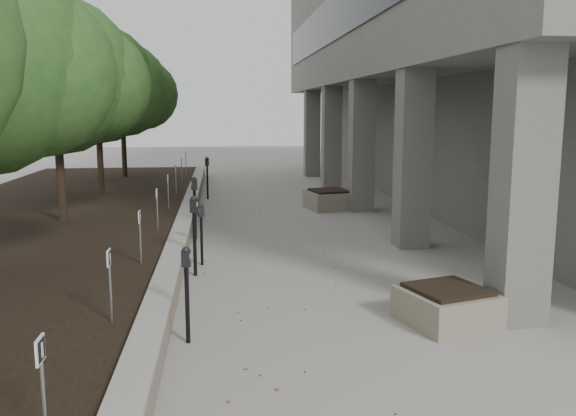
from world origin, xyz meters
TOP-DOWN VIEW (x-y plane):
  - ground at (0.00, 0.00)m, footprint 90.00×90.00m
  - retaining_wall at (-1.82, 9.00)m, footprint 0.39×26.00m
  - planting_bed at (-5.50, 9.00)m, footprint 7.00×26.00m
  - crabapple_tree_3 at (-4.80, 8.00)m, footprint 4.60×4.00m
  - crabapple_tree_4 at (-4.80, 13.00)m, footprint 4.60×4.00m
  - crabapple_tree_5 at (-4.80, 18.00)m, footprint 4.60×4.00m
  - parking_sign_1 at (-2.35, -2.50)m, footprint 0.04×0.22m
  - parking_sign_2 at (-2.35, 0.50)m, footprint 0.04×0.22m
  - parking_sign_3 at (-2.35, 3.50)m, footprint 0.04×0.22m
  - parking_sign_4 at (-2.35, 6.50)m, footprint 0.04×0.22m
  - parking_sign_5 at (-2.35, 9.50)m, footprint 0.04×0.22m
  - parking_sign_6 at (-2.35, 12.50)m, footprint 0.04×0.22m
  - parking_sign_7 at (-2.35, 15.50)m, footprint 0.04×0.22m
  - parking_sign_8 at (-2.35, 18.50)m, footprint 0.04×0.22m
  - parking_meter_1 at (-1.39, 0.67)m, footprint 0.15×0.12m
  - parking_meter_2 at (-1.42, 4.04)m, footprint 0.18×0.15m
  - parking_meter_3 at (-1.32, 4.82)m, footprint 0.15×0.12m
  - parking_meter_4 at (-1.55, 7.38)m, footprint 0.18×0.15m
  - parking_meter_5 at (-1.37, 13.99)m, footprint 0.17×0.14m
  - planter_front at (2.35, 1.00)m, footprint 1.48×1.48m
  - planter_back at (2.50, 11.43)m, footprint 1.56×1.56m
  - berry_scatter at (-0.10, 5.00)m, footprint 3.30×14.10m

SIDE VIEW (x-z plane):
  - ground at x=0.00m, z-range 0.00..0.00m
  - berry_scatter at x=-0.10m, z-range 0.00..0.02m
  - planting_bed at x=-5.50m, z-range 0.00..0.40m
  - retaining_wall at x=-1.82m, z-range 0.00..0.50m
  - planter_front at x=2.35m, z-range 0.00..0.55m
  - planter_back at x=2.50m, z-range 0.00..0.62m
  - parking_meter_3 at x=-1.32m, z-range 0.00..1.26m
  - parking_meter_1 at x=-1.39m, z-range 0.00..1.33m
  - parking_meter_5 at x=-1.37m, z-range 0.00..1.48m
  - parking_meter_4 at x=-1.55m, z-range 0.00..1.52m
  - parking_meter_2 at x=-1.42m, z-range 0.00..1.53m
  - parking_sign_1 at x=-2.35m, z-range 0.40..1.36m
  - parking_sign_2 at x=-2.35m, z-range 0.40..1.36m
  - parking_sign_3 at x=-2.35m, z-range 0.40..1.36m
  - parking_sign_4 at x=-2.35m, z-range 0.40..1.36m
  - parking_sign_5 at x=-2.35m, z-range 0.40..1.36m
  - parking_sign_6 at x=-2.35m, z-range 0.40..1.36m
  - parking_sign_7 at x=-2.35m, z-range 0.40..1.36m
  - parking_sign_8 at x=-2.35m, z-range 0.40..1.36m
  - crabapple_tree_3 at x=-4.80m, z-range 0.40..5.84m
  - crabapple_tree_4 at x=-4.80m, z-range 0.40..5.84m
  - crabapple_tree_5 at x=-4.80m, z-range 0.40..5.84m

